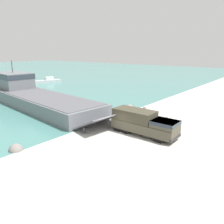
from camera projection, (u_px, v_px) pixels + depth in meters
The scene contains 11 objects.
ground_plane at pixel (110, 136), 25.51m from camera, with size 240.00×240.00×0.00m, color #B7B5AD.
landing_craft at pixel (31, 94), 40.44m from camera, with size 10.09×33.72×7.74m.
military_truck at pixel (143, 122), 25.70m from camera, with size 2.60×8.07×2.83m.
soldier_on_ramp at pixel (166, 122), 27.11m from camera, with size 0.32×0.48×1.78m.
moored_boat_a at pixel (14, 81), 68.11m from camera, with size 2.58×6.72×1.78m.
moored_boat_c at pixel (48, 81), 67.97m from camera, with size 8.49×4.18×1.81m.
mooring_bollard at pixel (84, 130), 26.18m from camera, with size 0.32×0.32×0.84m.
shoreline_rock_a at pixel (16, 150), 21.87m from camera, with size 1.38×1.38×1.38m, color gray.
shoreline_rock_b at pixel (130, 108), 38.25m from camera, with size 1.16×1.16×1.16m, color gray.
shoreline_rock_c at pixel (135, 109), 37.28m from camera, with size 1.21×1.21×1.21m, color #66605B.
shoreline_rock_d at pixel (144, 109), 37.61m from camera, with size 0.65×0.65×0.65m, color #66605B.
Camera 1 is at (-18.25, -15.26, 9.62)m, focal length 35.00 mm.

